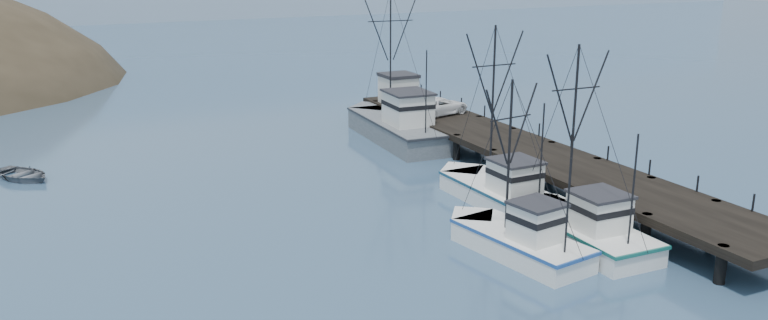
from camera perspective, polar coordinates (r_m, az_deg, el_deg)
ground at (r=36.25m, az=7.11°, el=-10.18°), size 400.00×400.00×0.00m
pier at (r=55.60m, az=10.53°, el=0.77°), size 6.00×44.00×2.00m
distant_ridge at (r=199.89m, az=-17.71°, el=10.42°), size 360.00×40.00×26.00m
trawler_near at (r=43.39m, az=14.60°, el=-4.97°), size 3.75×11.04×11.26m
trawler_mid at (r=40.85m, az=10.07°, el=-6.00°), size 4.45×9.63×9.72m
trawler_far at (r=48.73m, az=8.75°, el=-2.34°), size 3.97×11.40×11.66m
work_vessel at (r=64.29m, az=1.03°, el=2.62°), size 5.30×15.65×13.08m
pier_shed at (r=69.68m, az=1.11°, el=5.48°), size 3.00×3.20×2.80m
pickup_truck at (r=65.08m, az=4.21°, el=4.13°), size 6.05×3.90×1.55m
motorboat at (r=59.35m, az=-25.80°, el=-1.31°), size 5.79×6.17×1.04m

